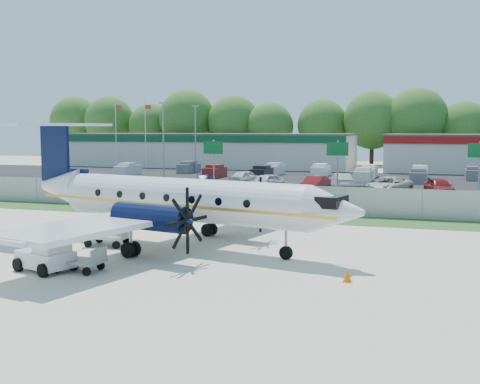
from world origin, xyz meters
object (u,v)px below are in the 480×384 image
(aircraft, at_px, (175,199))
(baggage_cart_far, at_px, (79,260))
(baggage_cart_near, at_px, (107,235))
(pushback_tug, at_px, (47,257))

(aircraft, relative_size, baggage_cart_far, 10.31)
(baggage_cart_near, distance_m, baggage_cart_far, 5.56)
(pushback_tug, distance_m, baggage_cart_near, 5.66)
(baggage_cart_near, bearing_deg, aircraft, 18.36)
(baggage_cart_near, bearing_deg, pushback_tug, -85.36)
(aircraft, distance_m, baggage_cart_near, 3.95)
(pushback_tug, bearing_deg, baggage_cart_near, 94.64)
(pushback_tug, relative_size, baggage_cart_near, 1.18)
(pushback_tug, xyz_separation_m, baggage_cart_far, (1.31, 0.36, -0.13))
(aircraft, relative_size, baggage_cart_near, 8.99)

